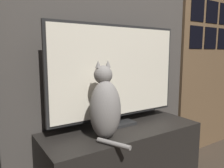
% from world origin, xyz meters
% --- Properties ---
extents(wall_back, '(4.80, 0.05, 2.60)m').
position_xyz_m(wall_back, '(0.00, 1.22, 1.30)').
color(wall_back, '#47423D').
rests_on(wall_back, ground_plane).
extents(tv_stand, '(1.13, 0.45, 0.54)m').
position_xyz_m(tv_stand, '(0.00, 0.95, 0.27)').
color(tv_stand, black).
rests_on(tv_stand, ground_plane).
extents(tv, '(1.04, 0.15, 0.72)m').
position_xyz_m(tv, '(0.01, 1.04, 0.92)').
color(tv, black).
rests_on(tv, tv_stand).
extents(cat, '(0.22, 0.33, 0.48)m').
position_xyz_m(cat, '(-0.20, 0.87, 0.74)').
color(cat, gray).
rests_on(cat, tv_stand).
extents(door, '(0.84, 0.04, 2.05)m').
position_xyz_m(door, '(1.30, 1.18, 1.05)').
color(door, brown).
rests_on(door, ground_plane).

